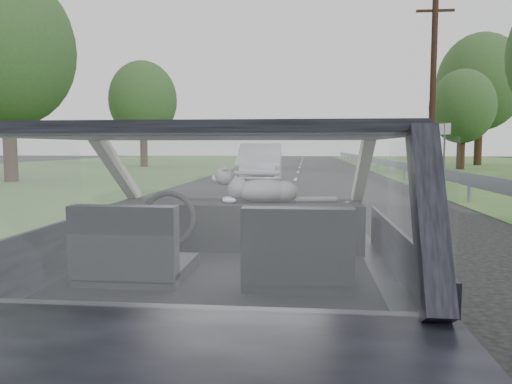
% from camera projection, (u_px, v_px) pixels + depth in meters
% --- Properties ---
extents(subject_car, '(1.80, 4.00, 1.45)m').
position_uv_depth(subject_car, '(224.00, 265.00, 2.67)').
color(subject_car, black).
rests_on(subject_car, ground).
extents(dashboard, '(1.58, 0.45, 0.30)m').
position_uv_depth(dashboard, '(239.00, 224.00, 3.28)').
color(dashboard, black).
rests_on(dashboard, subject_car).
extents(driver_seat, '(0.50, 0.72, 0.42)m').
position_uv_depth(driver_seat, '(132.00, 246.00, 2.41)').
color(driver_seat, black).
rests_on(driver_seat, subject_car).
extents(passenger_seat, '(0.50, 0.72, 0.42)m').
position_uv_depth(passenger_seat, '(298.00, 250.00, 2.33)').
color(passenger_seat, black).
rests_on(passenger_seat, subject_car).
extents(steering_wheel, '(0.36, 0.36, 0.04)m').
position_uv_depth(steering_wheel, '(167.00, 219.00, 3.02)').
color(steering_wheel, black).
rests_on(steering_wheel, dashboard).
extents(cat, '(0.60, 0.30, 0.26)m').
position_uv_depth(cat, '(264.00, 189.00, 3.22)').
color(cat, gray).
rests_on(cat, dashboard).
extents(guardrail, '(0.05, 90.00, 0.32)m').
position_uv_depth(guardrail, '(465.00, 179.00, 12.16)').
color(guardrail, '#87919D').
rests_on(guardrail, ground).
extents(other_car, '(1.96, 4.58, 1.49)m').
position_uv_depth(other_car, '(261.00, 163.00, 19.24)').
color(other_car, silver).
rests_on(other_car, ground).
extents(highway_sign, '(0.49, 0.96, 2.50)m').
position_uv_depth(highway_sign, '(444.00, 149.00, 23.82)').
color(highway_sign, '#164523').
rests_on(highway_sign, ground).
extents(utility_pole, '(0.29, 0.29, 7.76)m').
position_uv_depth(utility_pole, '(433.00, 86.00, 20.95)').
color(utility_pole, '#371F15').
rests_on(utility_pole, ground).
extents(tree_2, '(4.18, 4.18, 5.72)m').
position_uv_depth(tree_2, '(462.00, 121.00, 29.44)').
color(tree_2, '#28461F').
rests_on(tree_2, ground).
extents(tree_3, '(7.49, 7.49, 9.19)m').
position_uv_depth(tree_3, '(480.00, 101.00, 35.89)').
color(tree_3, '#28461F').
rests_on(tree_3, ground).
extents(tree_5, '(5.32, 5.32, 7.76)m').
position_uv_depth(tree_5, '(7.00, 80.00, 18.97)').
color(tree_5, '#28461F').
rests_on(tree_5, ground).
extents(tree_6, '(5.68, 5.68, 6.85)m').
position_uv_depth(tree_6, '(143.00, 116.00, 33.40)').
color(tree_6, '#28461F').
rests_on(tree_6, ground).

